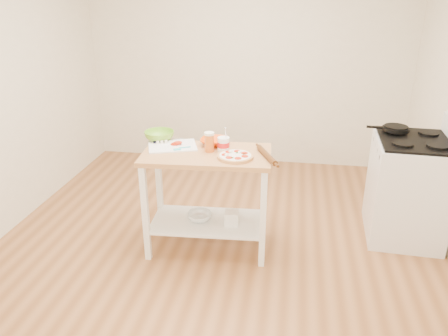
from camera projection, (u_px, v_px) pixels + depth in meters
name	position (u px, v px, depth m)	size (l,w,h in m)	color
room_shell	(213.00, 101.00, 3.33)	(4.04, 4.54, 2.74)	#9B6339
prep_island	(207.00, 181.00, 3.69)	(1.09, 0.64, 0.90)	#B9824C
gas_stove	(408.00, 188.00, 3.95)	(0.67, 0.77, 1.11)	silver
skillet	(395.00, 129.00, 3.94)	(0.37, 0.23, 0.03)	black
pizza	(235.00, 156.00, 3.47)	(0.29, 0.29, 0.05)	tan
cutting_board	(172.00, 146.00, 3.72)	(0.48, 0.42, 0.04)	white
spatula	(181.00, 148.00, 3.63)	(0.13, 0.11, 0.01)	#3DBDC5
knife	(164.00, 141.00, 3.80)	(0.23, 0.18, 0.01)	silver
orange_bowl	(214.00, 141.00, 3.75)	(0.23, 0.23, 0.06)	#EF4A04
green_bowl	(159.00, 136.00, 3.86)	(0.26, 0.26, 0.08)	#70AE29
beer_pint	(209.00, 142.00, 3.58)	(0.08, 0.08, 0.16)	#D0601E
yogurt_tub	(223.00, 144.00, 3.59)	(0.10, 0.10, 0.21)	white
rolling_pin	(267.00, 155.00, 3.47)	(0.04, 0.04, 0.38)	#563013
shelf_glass_bowl	(200.00, 216.00, 3.83)	(0.22, 0.22, 0.07)	silver
shelf_bin	(232.00, 218.00, 3.76)	(0.12, 0.12, 0.12)	white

